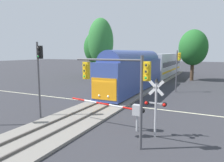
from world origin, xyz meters
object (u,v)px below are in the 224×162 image
at_px(traffic_signal_far_side, 178,64).
at_px(oak_behind_train, 101,42).
at_px(commuter_train, 154,66).
at_px(traffic_signal_near_right, 121,79).
at_px(traffic_signal_median, 39,68).
at_px(crossing_signal_mast, 156,102).
at_px(pine_left_background, 97,48).
at_px(elm_centre_background, 193,48).
at_px(crossing_gate_near, 128,109).

height_order(traffic_signal_far_side, oak_behind_train, oak_behind_train).
xyz_separation_m(commuter_train, traffic_signal_near_right, (5.00, -26.07, 1.02)).
xyz_separation_m(commuter_train, traffic_signal_median, (-2.78, -24.19, 1.24)).
xyz_separation_m(crossing_signal_mast, pine_left_background, (-20.38, 28.37, 3.97)).
bearing_deg(crossing_signal_mast, traffic_signal_median, -178.92).
bearing_deg(traffic_signal_far_side, traffic_signal_median, -116.99).
xyz_separation_m(traffic_signal_far_side, elm_centre_background, (0.62, 13.51, 2.41)).
xyz_separation_m(commuter_train, elm_centre_background, (5.94, 5.25, 3.30)).
distance_m(commuter_train, crossing_gate_near, 24.06).
distance_m(traffic_signal_median, oak_behind_train, 24.85).
height_order(traffic_signal_near_right, traffic_signal_far_side, traffic_signal_far_side).
height_order(traffic_signal_near_right, traffic_signal_median, traffic_signal_median).
bearing_deg(elm_centre_background, crossing_signal_mast, -89.03).
relative_size(crossing_gate_near, traffic_signal_median, 0.95).
relative_size(crossing_gate_near, elm_centre_background, 0.61).
xyz_separation_m(commuter_train, crossing_signal_mast, (6.44, -24.02, -0.54)).
xyz_separation_m(oak_behind_train, elm_centre_background, (16.17, 5.95, -1.15)).
relative_size(crossing_gate_near, traffic_signal_near_right, 1.13).
distance_m(commuter_train, pine_left_background, 15.00).
height_order(pine_left_background, oak_behind_train, oak_behind_train).
relative_size(crossing_signal_mast, traffic_signal_median, 0.61).
bearing_deg(oak_behind_train, elm_centre_background, 20.20).
bearing_deg(elm_centre_background, commuter_train, -138.57).
bearing_deg(oak_behind_train, traffic_signal_median, -72.43).
height_order(crossing_gate_near, oak_behind_train, oak_behind_train).
bearing_deg(traffic_signal_far_side, pine_left_background, 146.77).
xyz_separation_m(traffic_signal_near_right, pine_left_background, (-18.94, 30.42, 2.41)).
relative_size(traffic_signal_far_side, pine_left_background, 0.55).
bearing_deg(commuter_train, crossing_gate_near, -79.23).
distance_m(traffic_signal_median, traffic_signal_far_side, 17.87).
height_order(traffic_signal_near_right, pine_left_background, pine_left_background).
distance_m(oak_behind_train, elm_centre_background, 17.26).
bearing_deg(traffic_signal_near_right, commuter_train, 100.87).
relative_size(traffic_signal_far_side, elm_centre_background, 0.58).
height_order(traffic_signal_median, elm_centre_background, elm_centre_background).
distance_m(commuter_train, traffic_signal_median, 24.38).
relative_size(crossing_signal_mast, elm_centre_background, 0.39).
bearing_deg(pine_left_background, traffic_signal_near_right, -58.09).
bearing_deg(crossing_gate_near, pine_left_background, 123.39).
bearing_deg(crossing_gate_near, commuter_train, 100.77).
distance_m(crossing_signal_mast, traffic_signal_far_side, 15.85).
distance_m(commuter_train, oak_behind_train, 11.17).
relative_size(traffic_signal_median, elm_centre_background, 0.64).
height_order(traffic_signal_near_right, oak_behind_train, oak_behind_train).
distance_m(traffic_signal_near_right, pine_left_background, 35.92).
distance_m(crossing_gate_near, traffic_signal_median, 7.75).
relative_size(commuter_train, elm_centre_background, 4.30).
bearing_deg(crossing_gate_near, elm_centre_background, 87.12).
bearing_deg(traffic_signal_far_side, oak_behind_train, 154.05).
bearing_deg(traffic_signal_median, crossing_signal_mast, 1.08).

